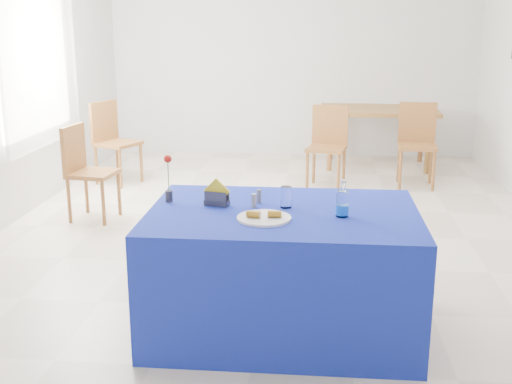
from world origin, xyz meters
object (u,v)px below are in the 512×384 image
chair_win_a (84,166)px  chair_bg_right (417,138)px  oak_table (378,114)px  chair_bg_left (328,141)px  chair_win_b (112,136)px  blue_table (283,270)px  water_bottle (342,204)px  plate (264,218)px

chair_win_a → chair_bg_right: bearing=-56.6°
oak_table → chair_bg_right: size_ratio=1.60×
chair_bg_left → chair_win_b: bearing=-166.9°
blue_table → water_bottle: bearing=-12.8°
water_bottle → chair_bg_left: size_ratio=0.23×
water_bottle → chair_bg_right: 3.92m
blue_table → water_bottle: 0.57m
blue_table → oak_table: bearing=78.1°
oak_table → chair_win_b: size_ratio=1.59×
plate → chair_bg_right: bearing=69.7°
oak_table → chair_win_a: bearing=-139.2°
chair_win_a → chair_win_b: chair_win_b is taller
plate → chair_bg_right: chair_bg_right is taller
plate → chair_bg_right: (1.44, 3.89, -0.22)m
plate → chair_win_b: bearing=119.3°
chair_bg_left → chair_bg_right: (1.01, 0.16, 0.01)m
oak_table → chair_win_b: bearing=-159.8°
chair_bg_right → chair_bg_left: bearing=-166.7°
chair_win_b → chair_bg_right: bearing=-62.0°
blue_table → chair_bg_left: 3.57m
chair_bg_right → chair_win_b: size_ratio=1.00×
chair_bg_right → chair_win_a: size_ratio=1.04×
chair_win_b → chair_win_a: bearing=-148.1°
oak_table → plate: bearing=-102.6°
chair_bg_left → chair_win_b: chair_win_b is taller
blue_table → water_bottle: water_bottle is taller
plate → chair_bg_left: bearing=83.4°
water_bottle → chair_win_a: 3.20m
water_bottle → blue_table: bearing=167.2°
water_bottle → chair_bg_left: 3.64m
water_bottle → oak_table: size_ratio=0.14×
oak_table → chair_bg_right: (0.36, -0.95, -0.13)m
chair_bg_right → chair_win_b: chair_win_b is taller
plate → water_bottle: (0.44, 0.10, 0.06)m
plate → oak_table: 4.96m
chair_win_b → plate: bearing=-126.1°
blue_table → chair_bg_left: size_ratio=1.74×
chair_bg_left → chair_bg_right: bearing=20.7°
water_bottle → chair_win_b: water_bottle is taller
plate → oak_table: plate is taller
blue_table → chair_win_b: (-2.16, 3.50, 0.17)m
plate → chair_win_a: (-1.88, 2.27, -0.25)m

